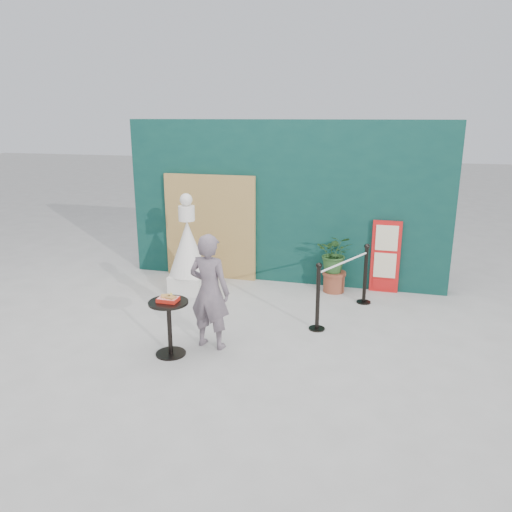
{
  "coord_description": "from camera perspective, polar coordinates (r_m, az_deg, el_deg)",
  "views": [
    {
      "loc": [
        1.95,
        -5.85,
        3.07
      ],
      "look_at": [
        0.0,
        1.2,
        1.0
      ],
      "focal_mm": 35.0,
      "sensor_mm": 36.0,
      "label": 1
    }
  ],
  "objects": [
    {
      "name": "ground",
      "position": [
        6.89,
        -2.71,
        -10.68
      ],
      "size": [
        60.0,
        60.0,
        0.0
      ],
      "primitive_type": "plane",
      "color": "#ADAAA5",
      "rests_on": "ground"
    },
    {
      "name": "back_wall",
      "position": [
        9.34,
        3.2,
        6.1
      ],
      "size": [
        6.0,
        0.3,
        3.0
      ],
      "primitive_type": "cube",
      "color": "#0B322E",
      "rests_on": "ground"
    },
    {
      "name": "bamboo_fence",
      "position": [
        9.63,
        -5.29,
        3.32
      ],
      "size": [
        1.8,
        0.08,
        2.0
      ],
      "primitive_type": "cube",
      "color": "tan",
      "rests_on": "ground"
    },
    {
      "name": "woman",
      "position": [
        6.72,
        -5.33,
        -4.06
      ],
      "size": [
        0.63,
        0.46,
        1.59
      ],
      "primitive_type": "imported",
      "rotation": [
        0.0,
        0.0,
        3.0
      ],
      "color": "slate",
      "rests_on": "ground"
    },
    {
      "name": "menu_board",
      "position": [
        9.13,
        14.58,
        -0.09
      ],
      "size": [
        0.5,
        0.07,
        1.3
      ],
      "color": "red",
      "rests_on": "ground"
    },
    {
      "name": "statue",
      "position": [
        8.91,
        -7.77,
        0.39
      ],
      "size": [
        0.69,
        0.69,
        1.78
      ],
      "color": "silver",
      "rests_on": "ground"
    },
    {
      "name": "cafe_table",
      "position": [
        6.66,
        -9.89,
        -7.16
      ],
      "size": [
        0.52,
        0.52,
        0.75
      ],
      "color": "black",
      "rests_on": "ground"
    },
    {
      "name": "food_basket",
      "position": [
        6.56,
        -9.99,
        -4.83
      ],
      "size": [
        0.26,
        0.19,
        0.11
      ],
      "color": "red",
      "rests_on": "cafe_table"
    },
    {
      "name": "planter",
      "position": [
        8.96,
        9.01,
        -0.3
      ],
      "size": [
        0.62,
        0.54,
        1.06
      ],
      "color": "brown",
      "rests_on": "ground"
    },
    {
      "name": "stanchion_barrier",
      "position": [
        7.95,
        9.93,
        -3.36
      ],
      "size": [
        0.84,
        1.54,
        1.03
      ],
      "color": "black",
      "rests_on": "ground"
    }
  ]
}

